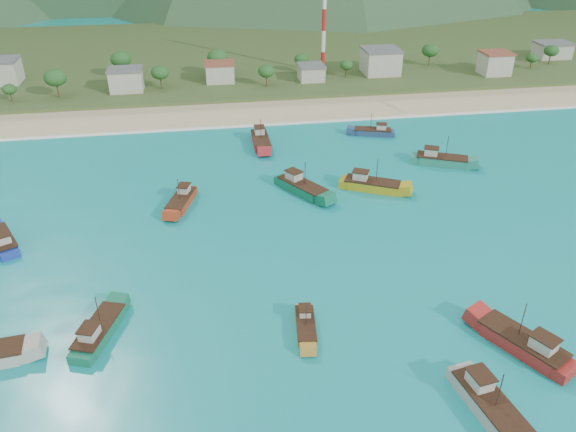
{
  "coord_description": "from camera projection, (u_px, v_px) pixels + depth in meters",
  "views": [
    {
      "loc": [
        -8.63,
        -62.7,
        50.01
      ],
      "look_at": [
        4.4,
        18.0,
        3.0
      ],
      "focal_mm": 35.0,
      "sensor_mm": 36.0,
      "label": 1
    }
  ],
  "objects": [
    {
      "name": "boat_6",
      "position": [
        99.0,
        332.0,
        72.62
      ],
      "size": [
        6.42,
        11.07,
        6.28
      ],
      "rotation": [
        0.0,
        0.0,
        5.95
      ],
      "color": "#13694A",
      "rests_on": "ground"
    },
    {
      "name": "land",
      "position": [
        221.0,
        56.0,
        199.59
      ],
      "size": [
        400.0,
        110.0,
        2.4
      ],
      "primitive_type": "cube",
      "color": "#385123",
      "rests_on": "ground"
    },
    {
      "name": "boat_15",
      "position": [
        489.0,
        406.0,
        62.05
      ],
      "size": [
        5.35,
        12.16,
        6.94
      ],
      "rotation": [
        0.0,
        0.0,
        3.31
      ],
      "color": "#A59D95",
      "rests_on": "ground"
    },
    {
      "name": "boat_14",
      "position": [
        441.0,
        161.0,
        119.07
      ],
      "size": [
        12.17,
        8.02,
        6.96
      ],
      "rotation": [
        0.0,
        0.0,
        4.29
      ],
      "color": "#25826A",
      "rests_on": "ground"
    },
    {
      "name": "surf_line",
      "position": [
        238.0,
        126.0,
        139.26
      ],
      "size": [
        400.0,
        2.5,
        0.08
      ],
      "primitive_type": "cube",
      "color": "white",
      "rests_on": "ground"
    },
    {
      "name": "village",
      "position": [
        281.0,
        68.0,
        168.38
      ],
      "size": [
        208.81,
        27.23,
        7.07
      ],
      "color": "beige",
      "rests_on": "ground"
    },
    {
      "name": "boat_19",
      "position": [
        301.0,
        188.0,
        107.96
      ],
      "size": [
        9.52,
        12.06,
        7.12
      ],
      "rotation": [
        0.0,
        0.0,
        3.71
      ],
      "color": "#116847",
      "rests_on": "ground"
    },
    {
      "name": "boat_11",
      "position": [
        3.0,
        242.0,
        91.61
      ],
      "size": [
        7.43,
        10.5,
        6.06
      ],
      "rotation": [
        0.0,
        0.0,
        0.48
      ],
      "color": "#1C359D",
      "rests_on": "ground"
    },
    {
      "name": "beach",
      "position": [
        235.0,
        113.0,
        147.39
      ],
      "size": [
        400.0,
        18.0,
        1.2
      ],
      "primitive_type": "cube",
      "color": "beige",
      "rests_on": "ground"
    },
    {
      "name": "boat_24",
      "position": [
        182.0,
        201.0,
        103.69
      ],
      "size": [
        6.09,
        10.68,
        6.05
      ],
      "rotation": [
        0.0,
        0.0,
        2.82
      ],
      "color": "#AA3519",
      "rests_on": "ground"
    },
    {
      "name": "vegetation",
      "position": [
        223.0,
        69.0,
        165.9
      ],
      "size": [
        277.46,
        25.62,
        8.32
      ],
      "color": "#235623",
      "rests_on": "ground"
    },
    {
      "name": "boat_18",
      "position": [
        306.0,
        326.0,
        74.04
      ],
      "size": [
        3.33,
        8.3,
        4.77
      ],
      "rotation": [
        0.0,
        0.0,
        3.02
      ],
      "color": "#B97F2D",
      "rests_on": "ground"
    },
    {
      "name": "ground",
      "position": [
        278.0,
        299.0,
        79.78
      ],
      "size": [
        600.0,
        600.0,
        0.0
      ],
      "primitive_type": "plane",
      "color": "#0C808B",
      "rests_on": "ground"
    },
    {
      "name": "radio_tower",
      "position": [
        324.0,
        9.0,
        166.14
      ],
      "size": [
        1.2,
        1.2,
        37.69
      ],
      "color": "red",
      "rests_on": "ground"
    },
    {
      "name": "boat_12",
      "position": [
        261.0,
        141.0,
        128.44
      ],
      "size": [
        3.51,
        11.7,
        6.91
      ],
      "rotation": [
        0.0,
        0.0,
        3.14
      ],
      "color": "#AF242B",
      "rests_on": "ground"
    },
    {
      "name": "boat_23",
      "position": [
        373.0,
        132.0,
        133.82
      ],
      "size": [
        10.02,
        5.5,
        5.68
      ],
      "rotation": [
        0.0,
        0.0,
        1.28
      ],
      "color": "navy",
      "rests_on": "ground"
    },
    {
      "name": "boat_26",
      "position": [
        371.0,
        185.0,
        108.92
      ],
      "size": [
        12.15,
        8.51,
        7.01
      ],
      "rotation": [
        0.0,
        0.0,
        4.24
      ],
      "color": "#B59818",
      "rests_on": "ground"
    },
    {
      "name": "boat_17",
      "position": [
        524.0,
        345.0,
        70.31
      ],
      "size": [
        9.16,
        12.54,
        7.28
      ],
      "rotation": [
        0.0,
        0.0,
        0.51
      ],
      "color": "#A62420",
      "rests_on": "ground"
    }
  ]
}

